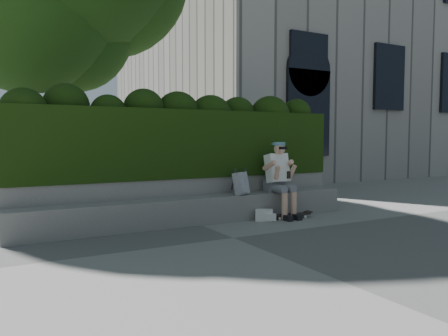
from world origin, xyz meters
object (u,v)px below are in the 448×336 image
person (279,176)px  backpack_plaid (241,184)px  skateboard (290,215)px  backpack_ground (264,215)px

person → backpack_plaid: (-0.77, 0.08, -0.10)m
skateboard → backpack_ground: size_ratio=2.51×
skateboard → backpack_ground: backpack_ground is taller
backpack_plaid → backpack_ground: bearing=-65.5°
backpack_ground → backpack_plaid: bearing=174.2°
skateboard → backpack_ground: 0.55m
person → backpack_ground: size_ratio=4.55×
backpack_plaid → backpack_ground: (0.31, -0.27, -0.55)m
backpack_plaid → backpack_ground: 0.69m
person → backpack_plaid: person is taller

